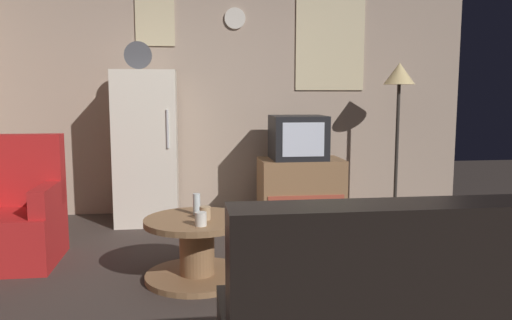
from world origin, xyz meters
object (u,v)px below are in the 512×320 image
coffee_table (197,249)px  mug_ceramic_white (201,219)px  mug_ceramic_tan (205,213)px  book_stack (363,214)px  tv_stand (301,189)px  crt_tv (298,137)px  fridge (147,147)px  wine_glass (197,204)px  armchair (12,218)px  standing_lamp (399,86)px

coffee_table → mug_ceramic_white: (0.02, -0.20, 0.26)m
mug_ceramic_tan → book_stack: 2.31m
tv_stand → book_stack: 0.69m
crt_tv → mug_ceramic_white: bearing=-119.4°
fridge → mug_ceramic_white: fridge is taller
fridge → wine_glass: 1.67m
mug_ceramic_white → fridge: bearing=104.3°
tv_stand → armchair: armchair is taller
wine_glass → armchair: 1.47m
coffee_table → mug_ceramic_white: bearing=-83.2°
armchair → book_stack: armchair is taller
crt_tv → wine_glass: crt_tv is taller
crt_tv → coffee_table: bearing=-123.0°
crt_tv → book_stack: crt_tv is taller
wine_glass → armchair: armchair is taller
standing_lamp → mug_ceramic_white: 2.88m
mug_ceramic_tan → mug_ceramic_white: bearing=-101.8°
tv_stand → book_stack: tv_stand is taller
coffee_table → standing_lamp: bearing=37.3°
standing_lamp → armchair: standing_lamp is taller
crt_tv → mug_ceramic_white: (-1.03, -1.82, -0.36)m
mug_ceramic_white → book_stack: mug_ceramic_white is taller
standing_lamp → coffee_table: size_ratio=2.21×
tv_stand → wine_glass: bearing=-125.6°
wine_glass → mug_ceramic_white: bearing=-86.2°
tv_stand → crt_tv: bearing=-178.4°
fridge → mug_ceramic_tan: size_ratio=19.67×
tv_stand → mug_ceramic_white: tv_stand is taller
coffee_table → book_stack: (1.72, 1.51, -0.17)m
wine_glass → fridge: bearing=106.3°
crt_tv → fridge: bearing=177.1°
wine_glass → standing_lamp: bearing=35.4°
tv_stand → standing_lamp: bearing=-1.5°
standing_lamp → armchair: bearing=-163.5°
mug_ceramic_white → crt_tv: bearing=60.6°
mug_ceramic_tan → book_stack: bearing=43.1°
mug_ceramic_white → armchair: bearing=151.4°
tv_stand → wine_glass: size_ratio=5.60×
standing_lamp → coffee_table: standing_lamp is taller
fridge → mug_ceramic_white: size_ratio=19.67×
mug_ceramic_tan → book_stack: size_ratio=0.44×
tv_stand → crt_tv: crt_tv is taller
coffee_table → book_stack: size_ratio=3.55×
wine_glass → mug_ceramic_white: wine_glass is taller
standing_lamp → mug_ceramic_white: size_ratio=17.67×
crt_tv → tv_stand: bearing=1.6°
tv_stand → armchair: bearing=-156.8°
mug_ceramic_white → mug_ceramic_tan: same height
mug_ceramic_tan → fridge: bearing=106.6°
coffee_table → mug_ceramic_tan: 0.27m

